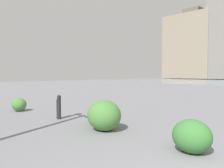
% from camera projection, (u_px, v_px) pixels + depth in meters
% --- Properties ---
extents(building_highrise, '(14.90, 12.47, 22.18)m').
position_uv_depth(building_highrise, '(193.00, 47.00, 70.72)').
color(building_highrise, gray).
rests_on(building_highrise, ground).
extents(bollard_near, '(0.13, 0.13, 0.79)m').
position_uv_depth(bollard_near, '(59.00, 106.00, 7.11)').
color(bollard_near, '#232328').
rests_on(bollard_near, ground).
extents(bollard_mid, '(0.13, 0.13, 0.66)m').
position_uv_depth(bollard_mid, '(58.00, 108.00, 7.19)').
color(bollard_mid, '#232328').
rests_on(bollard_mid, ground).
extents(shrub_low, '(0.72, 0.64, 0.61)m').
position_uv_depth(shrub_low, '(102.00, 114.00, 6.37)').
color(shrub_low, '#387533').
rests_on(shrub_low, ground).
extents(shrub_round, '(0.93, 0.84, 0.79)m').
position_uv_depth(shrub_round, '(104.00, 115.00, 5.68)').
color(shrub_round, '#477F38').
rests_on(shrub_round, ground).
extents(shrub_wide, '(0.61, 0.55, 0.52)m').
position_uv_depth(shrub_wide, '(19.00, 105.00, 8.61)').
color(shrub_wide, '#477F38').
rests_on(shrub_wide, ground).
extents(shrub_tall, '(0.74, 0.66, 0.63)m').
position_uv_depth(shrub_tall, '(192.00, 136.00, 4.08)').
color(shrub_tall, '#387533').
rests_on(shrub_tall, ground).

